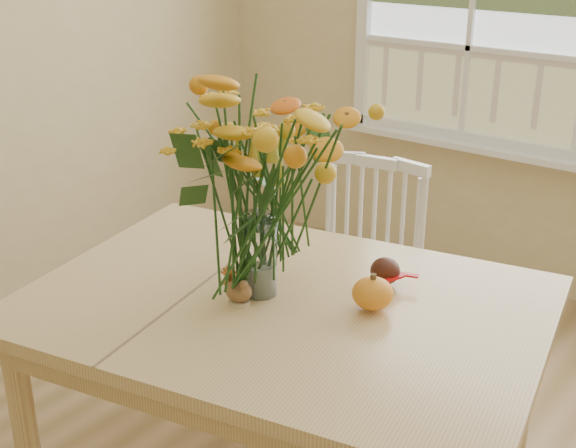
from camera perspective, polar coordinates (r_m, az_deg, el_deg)
The scene contains 6 objects.
dining_table at distance 2.18m, azimuth -0.32°, elevation -7.75°, with size 1.57×1.25×0.75m.
windsor_chair at distance 2.93m, azimuth 5.64°, elevation -3.18°, with size 0.48×0.46×0.89m.
flower_vase at distance 2.04m, azimuth -2.26°, elevation 3.57°, with size 0.48×0.48×0.58m.
pumpkin at distance 2.08m, azimuth 6.28°, elevation -5.25°, with size 0.11×0.11×0.09m, color orange.
turkey_figurine at distance 2.11m, azimuth -3.68°, elevation -4.99°, with size 0.09×0.07×0.10m.
dark_gourd at distance 2.22m, azimuth 7.20°, elevation -3.56°, with size 0.13×0.12×0.08m.
Camera 1 is at (0.98, -1.23, 1.75)m, focal length 48.00 mm.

